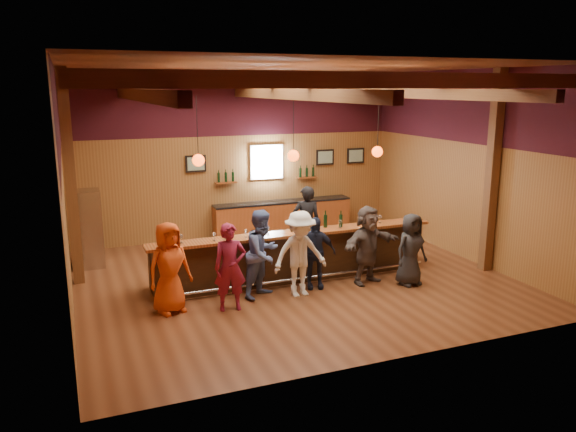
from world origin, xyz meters
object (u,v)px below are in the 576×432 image
Objects in this scene: back_bar_cabinet at (283,217)px; stainless_fridge at (86,229)px; customer_dark at (411,249)px; bottle_a at (325,221)px; bar_counter at (291,254)px; customer_denim at (263,253)px; ice_bucket at (306,224)px; customer_navy at (314,253)px; customer_brown at (368,245)px; customer_orange at (169,268)px; bartender at (307,224)px; customer_redvest at (230,267)px; customer_white at (300,254)px.

back_bar_cabinet is 2.22× the size of stainless_fridge.
customer_dark is 4.11× the size of bottle_a.
customer_denim reaches higher than bar_counter.
ice_bucket is 0.47m from bottle_a.
stainless_fridge is at bearing 100.50° from customer_denim.
ice_bucket is at bearing 141.10° from customer_dark.
customer_dark reaches higher than bar_counter.
stainless_fridge is 7.34m from customer_dark.
customer_navy is 1.18m from customer_brown.
customer_navy is 0.90× the size of customer_brown.
customer_orange is 1.11× the size of customer_dark.
bar_counter is at bearing 118.55° from customer_navy.
back_bar_cabinet is at bearing -82.57° from bartender.
customer_denim is (3.17, -3.31, -0.02)m from stainless_fridge.
bar_counter is at bearing 67.32° from bartender.
customer_redvest is at bearing 169.50° from customer_brown.
customer_dark is 0.84× the size of bartender.
bottle_a is at bearing 40.08° from customer_white.
customer_brown is 4.49× the size of bottle_a.
stainless_fridge is 1.05× the size of customer_orange.
customer_redvest is 1.50m from customer_white.
customer_dark is at bearing -31.28° from stainless_fridge.
bartender is (2.53, 2.27, 0.08)m from customer_redvest.
bartender is (1.05, 2.09, 0.05)m from customer_white.
customer_dark is at bearing 136.44° from bartender.
customer_brown reaches higher than ice_bucket.
customer_white reaches higher than ice_bucket.
bar_counter is 2.56m from customer_dark.
customer_white is (-1.44, -4.68, 0.39)m from back_bar_cabinet.
bar_counter is 1.19m from customer_white.
stainless_fridge is 5.53m from bottle_a.
stainless_fridge is at bearing 93.38° from customer_orange.
ice_bucket is 0.66× the size of bottle_a.
bartender reaches higher than bar_counter.
bartender reaches higher than customer_redvest.
customer_dark is at bearing 6.89° from customer_redvest.
customer_navy reaches higher than bottle_a.
customer_denim reaches higher than customer_navy.
bar_counter is at bearing 2.06° from customer_orange.
customer_orange reaches higher than customer_redvest.
bottle_a is at bearing -28.71° from stainless_fridge.
customer_brown is 1.09× the size of customer_dark.
customer_denim reaches higher than customer_dark.
stainless_fridge is 1.17× the size of customer_dark.
bar_counter is at bearing 139.40° from customer_dark.
customer_dark is 1.91m from bottle_a.
customer_redvest is 2.30m from ice_bucket.
back_bar_cabinet is at bearing 75.23° from customer_brown.
customer_redvest is (1.07, -0.30, -0.03)m from customer_orange.
stainless_fridge is at bearing 140.38° from customer_dark.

